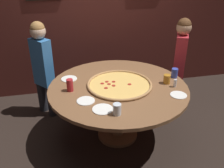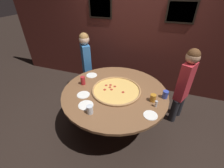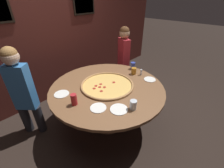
{
  "view_description": "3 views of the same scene",
  "coord_description": "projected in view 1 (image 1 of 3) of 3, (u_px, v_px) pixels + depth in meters",
  "views": [
    {
      "loc": [
        -0.64,
        -2.57,
        2.14
      ],
      "look_at": [
        -0.08,
        -0.02,
        0.79
      ],
      "focal_mm": 40.0,
      "sensor_mm": 36.0,
      "label": 1
    },
    {
      "loc": [
        0.6,
        -1.84,
        2.16
      ],
      "look_at": [
        -0.08,
        0.09,
        0.8
      ],
      "focal_mm": 24.0,
      "sensor_mm": 36.0,
      "label": 2
    },
    {
      "loc": [
        -1.34,
        -1.32,
        1.92
      ],
      "look_at": [
        0.04,
        -0.06,
        0.79
      ],
      "focal_mm": 24.0,
      "sensor_mm": 36.0,
      "label": 3
    }
  ],
  "objects": [
    {
      "name": "ground_plane",
      "position": [
        118.0,
        135.0,
        3.34
      ],
      "size": [
        24.0,
        24.0,
        0.0
      ],
      "primitive_type": "plane",
      "color": "black"
    },
    {
      "name": "white_plate_near_front",
      "position": [
        86.0,
        101.0,
        2.69
      ],
      "size": [
        0.2,
        0.2,
        0.01
      ],
      "primitive_type": "cylinder",
      "color": "white",
      "rests_on": "dining_table"
    },
    {
      "name": "condiment_shaker",
      "position": [
        175.0,
        83.0,
        2.96
      ],
      "size": [
        0.04,
        0.04,
        0.1
      ],
      "color": "silver",
      "rests_on": "dining_table"
    },
    {
      "name": "drink_cup_far_right",
      "position": [
        117.0,
        109.0,
        2.44
      ],
      "size": [
        0.08,
        0.08,
        0.12
      ],
      "primitive_type": "cylinder",
      "color": "silver",
      "rests_on": "dining_table"
    },
    {
      "name": "back_wall",
      "position": [
        97.0,
        14.0,
        3.99
      ],
      "size": [
        6.4,
        0.08,
        2.6
      ],
      "color": "#4C1E19",
      "rests_on": "ground_plane"
    },
    {
      "name": "drink_cup_beside_pizza",
      "position": [
        175.0,
        73.0,
        3.19
      ],
      "size": [
        0.08,
        0.08,
        0.12
      ],
      "primitive_type": "cylinder",
      "color": "#384CB7",
      "rests_on": "dining_table"
    },
    {
      "name": "drink_cup_by_shaker",
      "position": [
        167.0,
        79.0,
        3.05
      ],
      "size": [
        0.08,
        0.08,
        0.11
      ],
      "primitive_type": "cylinder",
      "color": "#BC7A23",
      "rests_on": "dining_table"
    },
    {
      "name": "diner_far_left",
      "position": [
        180.0,
        59.0,
        3.64
      ],
      "size": [
        0.27,
        0.36,
        1.39
      ],
      "rotation": [
        0.0,
        0.0,
        -2.04
      ],
      "color": "#232328",
      "rests_on": "ground_plane"
    },
    {
      "name": "diner_side_right",
      "position": [
        42.0,
        65.0,
        3.47
      ],
      "size": [
        0.32,
        0.35,
        1.39
      ],
      "rotation": [
        0.0,
        0.0,
        2.27
      ],
      "color": "#232328",
      "rests_on": "ground_plane"
    },
    {
      "name": "drink_cup_near_left",
      "position": [
        70.0,
        85.0,
        2.87
      ],
      "size": [
        0.08,
        0.08,
        0.15
      ],
      "primitive_type": "cylinder",
      "color": "#B22328",
      "rests_on": "dining_table"
    },
    {
      "name": "white_plate_beside_cup",
      "position": [
        69.0,
        79.0,
        3.17
      ],
      "size": [
        0.2,
        0.2,
        0.01
      ],
      "primitive_type": "cylinder",
      "color": "white",
      "rests_on": "dining_table"
    },
    {
      "name": "white_plate_left_side",
      "position": [
        178.0,
        95.0,
        2.8
      ],
      "size": [
        0.19,
        0.19,
        0.01
      ],
      "primitive_type": "cylinder",
      "color": "white",
      "rests_on": "dining_table"
    },
    {
      "name": "dining_table",
      "position": [
        118.0,
        95.0,
        3.06
      ],
      "size": [
        1.68,
        1.68,
        0.74
      ],
      "color": "brown",
      "rests_on": "ground_plane"
    },
    {
      "name": "giant_pizza",
      "position": [
        119.0,
        84.0,
        3.02
      ],
      "size": [
        0.79,
        0.79,
        0.03
      ],
      "color": "#EAB75B",
      "rests_on": "dining_table"
    },
    {
      "name": "white_plate_far_back",
      "position": [
        103.0,
        109.0,
        2.55
      ],
      "size": [
        0.21,
        0.21,
        0.01
      ],
      "primitive_type": "cylinder",
      "color": "white",
      "rests_on": "dining_table"
    }
  ]
}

